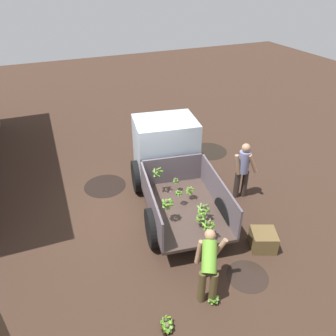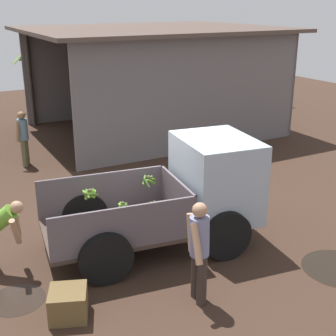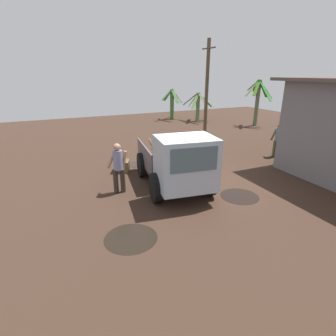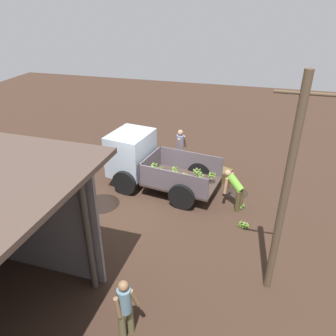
% 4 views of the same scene
% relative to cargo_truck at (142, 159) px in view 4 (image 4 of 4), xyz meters
% --- Properties ---
extents(ground, '(36.00, 36.00, 0.00)m').
position_rel_cargo_truck_xyz_m(ground, '(-0.41, 0.93, -1.09)').
color(ground, '#39271D').
extents(mud_patch_0, '(0.91, 0.91, 0.01)m').
position_rel_cargo_truck_xyz_m(mud_patch_0, '(-3.62, -0.32, -1.08)').
color(mud_patch_0, black).
rests_on(mud_patch_0, ground).
extents(mud_patch_1, '(1.33, 1.33, 0.01)m').
position_rel_cargo_truck_xyz_m(mud_patch_1, '(1.67, -2.26, -1.08)').
color(mud_patch_1, black).
rests_on(mud_patch_1, ground).
extents(mud_patch_2, '(1.27, 1.27, 0.01)m').
position_rel_cargo_truck_xyz_m(mud_patch_2, '(0.95, 1.73, -1.08)').
color(mud_patch_2, black).
rests_on(mud_patch_2, ground).
extents(cargo_truck, '(4.31, 2.53, 2.08)m').
position_rel_cargo_truck_xyz_m(cargo_truck, '(0.00, 0.00, 0.00)').
color(cargo_truck, '#3F312A').
rests_on(cargo_truck, ground).
extents(utility_pole, '(1.11, 0.18, 5.46)m').
position_rel_cargo_truck_xyz_m(utility_pole, '(-4.80, 4.01, 1.71)').
color(utility_pole, brown).
rests_on(utility_pole, ground).
extents(person_foreground_visitor, '(0.44, 0.70, 1.72)m').
position_rel_cargo_truck_xyz_m(person_foreground_visitor, '(-1.08, -1.78, -0.13)').
color(person_foreground_visitor, '#352A25').
rests_on(person_foreground_visitor, ground).
extents(person_worker_loading, '(0.77, 0.81, 1.35)m').
position_rel_cargo_truck_xyz_m(person_worker_loading, '(-3.61, 0.68, -0.29)').
color(person_worker_loading, '#4D4123').
rests_on(person_worker_loading, ground).
extents(person_bystander_near_shed, '(0.48, 0.55, 1.61)m').
position_rel_cargo_truck_xyz_m(person_bystander_near_shed, '(-1.85, 6.26, -0.19)').
color(person_bystander_near_shed, brown).
rests_on(person_bystander_near_shed, ground).
extents(banana_bunch_on_ground_0, '(0.25, 0.24, 0.20)m').
position_rel_cargo_truck_xyz_m(banana_bunch_on_ground_0, '(-3.90, 0.68, -0.98)').
color(banana_bunch_on_ground_0, '#403A29').
rests_on(banana_bunch_on_ground_0, ground).
extents(banana_bunch_on_ground_1, '(0.26, 0.25, 0.19)m').
position_rel_cargo_truck_xyz_m(banana_bunch_on_ground_1, '(-3.99, 1.74, -0.98)').
color(banana_bunch_on_ground_1, '#463F2D').
rests_on(banana_bunch_on_ground_1, ground).
extents(banana_bunch_on_ground_2, '(0.25, 0.25, 0.20)m').
position_rel_cargo_truck_xyz_m(banana_bunch_on_ground_2, '(-4.10, 1.76, -0.98)').
color(banana_bunch_on_ground_2, brown).
rests_on(banana_bunch_on_ground_2, ground).
extents(wooden_crate_0, '(0.74, 0.74, 0.45)m').
position_rel_cargo_truck_xyz_m(wooden_crate_0, '(-3.02, -1.14, -0.86)').
color(wooden_crate_0, brown).
rests_on(wooden_crate_0, ground).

